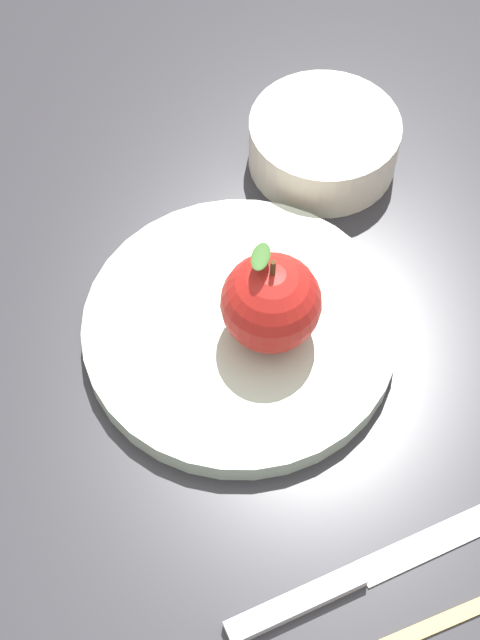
% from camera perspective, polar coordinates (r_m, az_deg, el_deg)
% --- Properties ---
extents(ground_plane, '(2.40, 2.40, 0.00)m').
position_cam_1_polar(ground_plane, '(0.62, 2.00, -3.31)').
color(ground_plane, '#2D2D33').
extents(dinner_plate, '(0.22, 0.22, 0.02)m').
position_cam_1_polar(dinner_plate, '(0.63, -0.00, -0.47)').
color(dinner_plate, '#B2C6B2').
rests_on(dinner_plate, ground_plane).
extents(apple, '(0.07, 0.07, 0.08)m').
position_cam_1_polar(apple, '(0.59, 2.00, 1.11)').
color(apple, '#B21E19').
rests_on(apple, dinner_plate).
extents(side_bowl, '(0.12, 0.12, 0.04)m').
position_cam_1_polar(side_bowl, '(0.72, 5.40, 11.49)').
color(side_bowl, silver).
rests_on(side_bowl, ground_plane).
extents(knife, '(0.11, 0.20, 0.01)m').
position_cam_1_polar(knife, '(0.57, 7.45, -16.00)').
color(knife, silver).
rests_on(knife, ground_plane).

